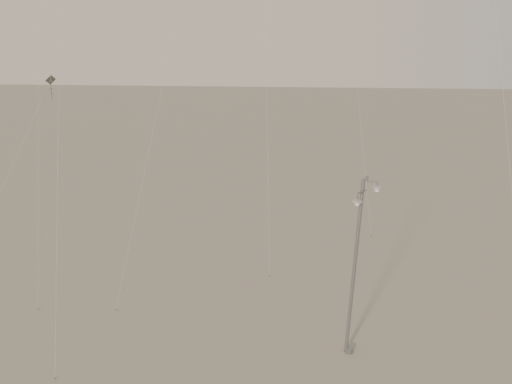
{
  "coord_description": "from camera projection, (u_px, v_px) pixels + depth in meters",
  "views": [
    {
      "loc": [
        0.36,
        -23.78,
        18.13
      ],
      "look_at": [
        -1.19,
        5.0,
        7.43
      ],
      "focal_mm": 40.0,
      "sensor_mm": 36.0,
      "label": 1
    }
  ],
  "objects": [
    {
      "name": "kite_6",
      "position": [
        30.0,
        127.0,
        36.62
      ],
      "size": [
        4.41,
        9.33,
        12.33
      ],
      "rotation": [
        0.0,
        0.0,
        0.68
      ],
      "color": "#312C29",
      "rests_on": "ground"
    },
    {
      "name": "ground",
      "position": [
        274.0,
        366.0,
        28.59
      ],
      "size": [
        160.0,
        160.0,
        0.0
      ],
      "primitive_type": "plane",
      "color": "gray",
      "rests_on": "ground"
    },
    {
      "name": "street_lamp",
      "position": [
        356.0,
        264.0,
        27.79
      ],
      "size": [
        1.45,
        0.94,
        9.67
      ],
      "color": "gray",
      "rests_on": "ground"
    },
    {
      "name": "kite_3",
      "position": [
        60.0,
        6.0,
        24.15
      ],
      "size": [
        1.98,
        3.8,
        22.53
      ],
      "rotation": [
        0.0,
        0.0,
        -0.44
      ],
      "color": "maroon",
      "rests_on": "ground"
    }
  ]
}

